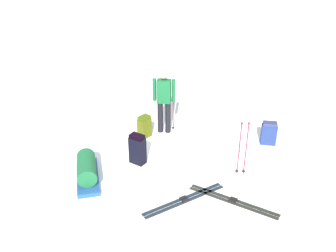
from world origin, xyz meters
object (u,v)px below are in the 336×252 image
(ski_poles_planted_near, at_px, (170,105))
(ski_poles_planted_far, at_px, (243,146))
(backpack_bright, at_px, (144,127))
(gear_sled, at_px, (87,170))
(ski_pair_near, at_px, (233,201))
(backpack_small_spare, at_px, (269,133))
(backpack_large_dark, at_px, (137,149))
(skier_standing, at_px, (164,98))
(ski_pair_far, at_px, (184,200))

(ski_poles_planted_near, xyz_separation_m, ski_poles_planted_far, (-2.07, 1.46, -0.03))
(backpack_bright, height_order, gear_sled, backpack_bright)
(ski_pair_near, relative_size, backpack_small_spare, 3.14)
(backpack_small_spare, bearing_deg, backpack_large_dark, 33.26)
(ski_pair_near, distance_m, backpack_large_dark, 2.43)
(backpack_large_dark, bearing_deg, ski_poles_planted_far, -172.93)
(ski_pair_near, distance_m, gear_sled, 3.10)
(backpack_large_dark, distance_m, backpack_small_spare, 3.29)
(backpack_large_dark, bearing_deg, ski_poles_planted_near, -97.33)
(backpack_bright, height_order, backpack_small_spare, backpack_small_spare)
(backpack_small_spare, distance_m, ski_poles_planted_far, 1.64)
(backpack_small_spare, relative_size, ski_poles_planted_far, 0.46)
(gear_sled, bearing_deg, skier_standing, -109.59)
(ski_pair_far, bearing_deg, backpack_large_dark, -35.53)
(skier_standing, distance_m, backpack_small_spare, 2.74)
(backpack_small_spare, bearing_deg, gear_sled, 37.56)
(backpack_small_spare, relative_size, ski_poles_planted_near, 0.44)
(ski_poles_planted_near, bearing_deg, backpack_bright, 47.46)
(ski_pair_near, relative_size, backpack_bright, 3.15)
(backpack_bright, distance_m, gear_sled, 2.16)
(backpack_bright, xyz_separation_m, ski_poles_planted_near, (-0.51, -0.56, 0.45))
(backpack_large_dark, relative_size, backpack_bright, 1.24)
(ski_pair_far, bearing_deg, ski_pair_near, -164.32)
(ski_pair_near, relative_size, ski_poles_planted_far, 1.46)
(skier_standing, relative_size, ski_pair_near, 0.92)
(skier_standing, distance_m, ski_pair_far, 3.02)
(skier_standing, bearing_deg, backpack_large_dark, 86.28)
(ski_pair_near, height_order, backpack_bright, backpack_bright)
(skier_standing, relative_size, backpack_large_dark, 2.35)
(backpack_bright, bearing_deg, skier_standing, -134.15)
(gear_sled, bearing_deg, backpack_large_dark, -130.67)
(skier_standing, height_order, backpack_large_dark, skier_standing)
(ski_pair_far, relative_size, backpack_small_spare, 2.59)
(gear_sled, bearing_deg, ski_poles_planted_near, -110.84)
(ski_pair_far, bearing_deg, ski_poles_planted_near, -67.04)
(skier_standing, xyz_separation_m, backpack_large_dark, (0.10, 1.59, -0.60))
(ski_pair_far, distance_m, ski_poles_planted_far, 1.71)
(backpack_large_dark, xyz_separation_m, ski_poles_planted_near, (-0.22, -1.74, 0.38))
(backpack_large_dark, bearing_deg, ski_pair_far, 144.47)
(ski_pair_far, bearing_deg, gear_sled, -1.80)
(ski_pair_near, height_order, backpack_small_spare, backpack_small_spare)
(ski_poles_planted_near, height_order, ski_poles_planted_far, ski_poles_planted_near)
(ski_pair_far, xyz_separation_m, backpack_bright, (1.67, -2.17, 0.27))
(ski_pair_far, relative_size, backpack_bright, 2.59)
(ski_pair_far, relative_size, gear_sled, 1.10)
(ski_poles_planted_far, distance_m, gear_sled, 3.34)
(backpack_bright, relative_size, gear_sled, 0.43)
(ski_poles_planted_near, bearing_deg, gear_sled, 69.16)
(ski_pair_near, height_order, ski_pair_far, same)
(ski_pair_far, distance_m, ski_poles_planted_near, 3.05)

